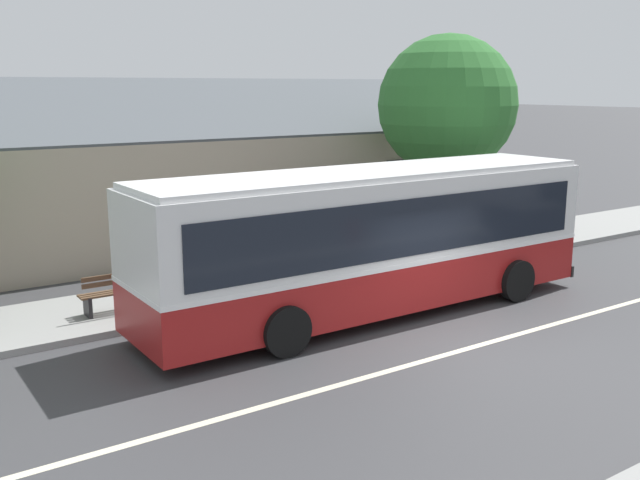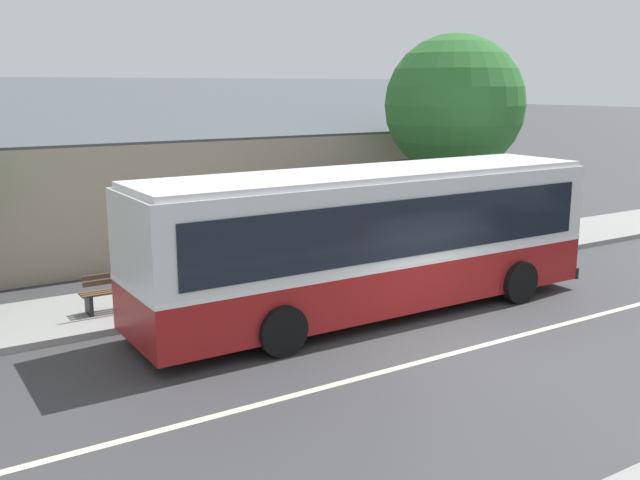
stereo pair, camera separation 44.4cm
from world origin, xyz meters
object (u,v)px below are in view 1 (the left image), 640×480
object	(u,v)px
transit_bus	(373,237)
bus_stop_sign	(511,201)
bench_down_street	(119,293)
street_tree_primary	(447,105)

from	to	relation	value
transit_bus	bus_stop_sign	xyz separation A→B (m)	(6.91, 2.09, -0.09)
transit_bus	bus_stop_sign	bearing A→B (deg)	16.83
bus_stop_sign	transit_bus	bearing A→B (deg)	-163.17
bench_down_street	bus_stop_sign	distance (m)	11.86
bus_stop_sign	bench_down_street	bearing A→B (deg)	176.93
bench_down_street	bus_stop_sign	size ratio (longest dim) A/B	0.71
transit_bus	bench_down_street	distance (m)	5.71
street_tree_primary	bus_stop_sign	size ratio (longest dim) A/B	2.75
street_tree_primary	bench_down_street	bearing A→B (deg)	-172.70
bench_down_street	bus_stop_sign	xyz separation A→B (m)	(11.79, -0.63, 1.07)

